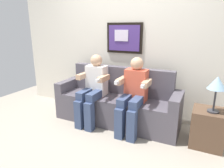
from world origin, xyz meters
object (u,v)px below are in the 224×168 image
table_lamp (217,85)px  side_table_right (207,128)px  person_on_right (133,93)px  couch (117,104)px  person_on_left (93,87)px

table_lamp → side_table_right: bearing=128.5°
table_lamp → person_on_right: bearing=-179.1°
table_lamp → couch: bearing=173.8°
person_on_left → table_lamp: 1.75m
person_on_right → side_table_right: 1.08m
side_table_right → person_on_left: bearing=-177.9°
person_on_left → side_table_right: size_ratio=2.22×
couch → person_on_right: person_on_right is taller
couch → person_on_left: 0.48m
person_on_left → person_on_right: (0.68, -0.00, 0.00)m
person_on_right → table_lamp: bearing=0.9°
table_lamp → person_on_left: bearing=-179.5°
couch → side_table_right: (1.36, -0.11, -0.06)m
person_on_right → table_lamp: (1.05, 0.02, 0.25)m
couch → person_on_left: (-0.34, -0.17, 0.29)m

